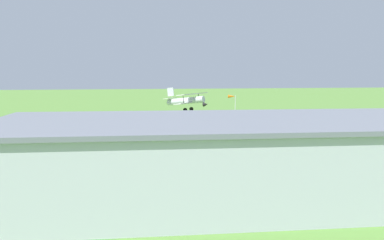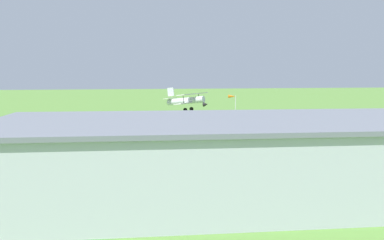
{
  "view_description": "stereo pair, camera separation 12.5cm",
  "coord_description": "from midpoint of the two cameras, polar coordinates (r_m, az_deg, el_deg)",
  "views": [
    {
      "loc": [
        6.78,
        61.08,
        10.53
      ],
      "look_at": [
        -1.82,
        7.85,
        4.13
      ],
      "focal_mm": 37.38,
      "sensor_mm": 36.0,
      "label": 1
    },
    {
      "loc": [
        6.66,
        61.1,
        10.53
      ],
      "look_at": [
        -1.82,
        7.85,
        4.13
      ],
      "focal_mm": 37.38,
      "sensor_mm": 36.0,
      "label": 2
    }
  ],
  "objects": [
    {
      "name": "person_crossing_taxiway",
      "position": [
        53.33,
        -8.42,
        -3.79
      ],
      "size": [
        0.49,
        0.49,
        1.67
      ],
      "color": "#3F3F47",
      "rests_on": "ground_plane"
    },
    {
      "name": "car_blue",
      "position": [
        48.94,
        -21.98,
        -5.19
      ],
      "size": [
        2.51,
        4.4,
        1.55
      ],
      "color": "#23389E",
      "rests_on": "ground_plane"
    },
    {
      "name": "truck_box_grey",
      "position": [
        56.48,
        20.35,
        -2.77
      ],
      "size": [
        6.96,
        2.64,
        2.87
      ],
      "color": "gray",
      "rests_on": "ground_plane"
    },
    {
      "name": "windsock",
      "position": [
        72.71,
        5.71,
        2.98
      ],
      "size": [
        1.45,
        0.78,
        6.58
      ],
      "color": "silver",
      "rests_on": "ground_plane"
    },
    {
      "name": "biplane",
      "position": [
        60.63,
        -0.75,
        2.83
      ],
      "size": [
        7.11,
        7.08,
        3.64
      ],
      "color": "silver"
    },
    {
      "name": "person_watching_takeoff",
      "position": [
        51.07,
        -14.38,
        -4.41
      ],
      "size": [
        0.41,
        0.41,
        1.65
      ],
      "color": "#72338C",
      "rests_on": "ground_plane"
    },
    {
      "name": "person_at_fence_line",
      "position": [
        52.78,
        -22.3,
        -4.27
      ],
      "size": [
        0.43,
        0.43,
        1.77
      ],
      "color": "beige",
      "rests_on": "ground_plane"
    },
    {
      "name": "hangar",
      "position": [
        34.1,
        5.3,
        -5.42
      ],
      "size": [
        40.13,
        18.09,
        6.68
      ],
      "color": "#B7BCC6",
      "rests_on": "ground_plane"
    },
    {
      "name": "ground_plane",
      "position": [
        62.35,
        -2.87,
        -2.97
      ],
      "size": [
        400.0,
        400.0,
        0.0
      ],
      "primitive_type": "plane",
      "color": "#568438"
    }
  ]
}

